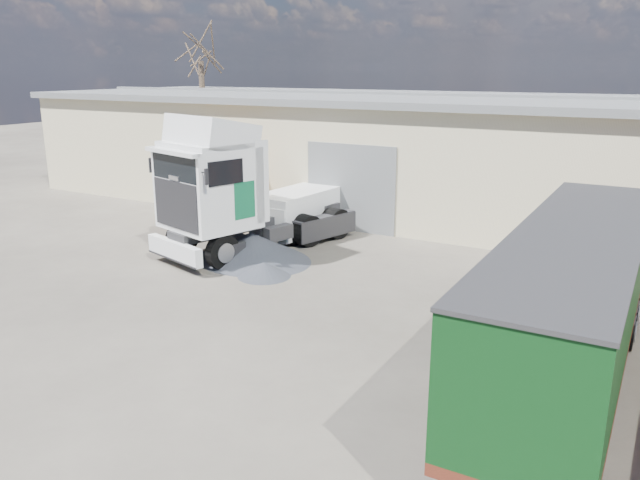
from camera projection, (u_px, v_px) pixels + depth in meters
The scene contains 8 objects.
ground at pixel (248, 321), 16.76m from camera, with size 120.00×120.00×0.00m, color black.
warehouse at pixel (334, 146), 32.31m from camera, with size 30.60×12.60×5.42m.
bare_tree at pixel (200, 46), 39.97m from camera, with size 4.00×4.00×9.60m.
tractor_unit at pixel (232, 196), 22.28m from camera, with size 4.77×7.96×5.09m.
box_trailer at pixel (574, 295), 12.55m from camera, with size 2.27×10.67×3.55m.
panel_van at pixel (298, 212), 25.18m from camera, with size 2.19×4.61×1.83m.
orange_skip at pixel (232, 195), 28.52m from camera, with size 3.94×2.94×2.21m.
gravel_heap at pixel (250, 246), 22.13m from camera, with size 5.64×5.64×0.98m.
Camera 1 is at (9.38, -12.58, 6.58)m, focal length 35.00 mm.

